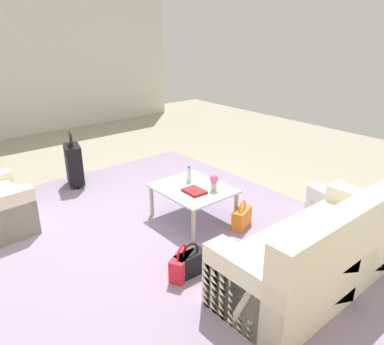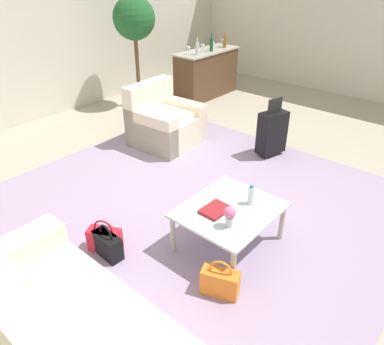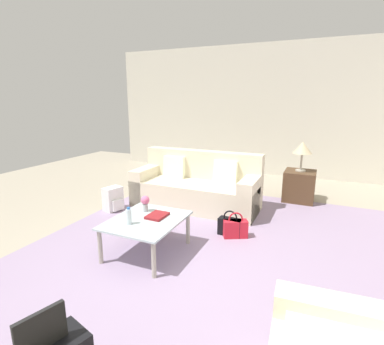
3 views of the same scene
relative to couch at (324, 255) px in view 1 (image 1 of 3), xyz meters
name	(u,v)px [view 1 (image 1 of 3)]	position (x,y,z in m)	size (l,w,h in m)	color
ground_plane	(144,219)	(2.19, 0.60, -0.32)	(12.00, 12.00, 0.00)	#A89E89
wall_right	(8,65)	(7.25, 0.60, 1.23)	(0.12, 8.00, 3.10)	beige
area_rug	(158,243)	(1.59, 0.80, -0.31)	(5.20, 4.40, 0.01)	#9984A3
couch	(324,255)	(0.00, 0.00, 0.00)	(0.86, 2.14, 0.94)	beige
coffee_table	(193,191)	(1.79, 0.10, 0.06)	(0.94, 0.80, 0.44)	silver
water_bottle	(189,174)	(1.99, 0.00, 0.21)	(0.06, 0.06, 0.20)	silver
coffee_table_book	(194,191)	(1.67, 0.18, 0.13)	(0.27, 0.21, 0.03)	maroon
flower_vase	(214,181)	(1.57, -0.05, 0.24)	(0.11, 0.11, 0.21)	#B2B7BC
suitcase_black	(74,164)	(3.79, 0.80, 0.04)	(0.44, 0.32, 0.85)	black
handbag_black	(190,263)	(0.92, 0.88, -0.19)	(0.15, 0.33, 0.36)	black
handbag_orange	(242,217)	(1.24, -0.22, -0.19)	(0.24, 0.35, 0.36)	orange
handbag_red	(182,265)	(0.95, 0.96, -0.19)	(0.27, 0.35, 0.36)	red
backpack_white	(319,203)	(0.80, -1.19, -0.13)	(0.34, 0.31, 0.40)	white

